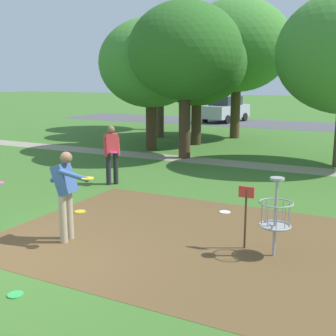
{
  "coord_description": "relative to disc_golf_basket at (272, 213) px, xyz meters",
  "views": [
    {
      "loc": [
        5.48,
        -5.19,
        2.99
      ],
      "look_at": [
        1.04,
        3.46,
        1.0
      ],
      "focal_mm": 46.2,
      "sensor_mm": 36.0,
      "label": 1
    }
  ],
  "objects": [
    {
      "name": "player_throwing",
      "position": [
        -3.58,
        -1.07,
        0.23
      ],
      "size": [
        1.15,
        0.42,
        1.71
      ],
      "color": "tan",
      "rests_on": "ground"
    },
    {
      "name": "tree_near_right",
      "position": [
        -11.25,
        16.06,
        4.02
      ],
      "size": [
        4.42,
        4.42,
        6.68
      ],
      "color": "#422D1E",
      "rests_on": "ground"
    },
    {
      "name": "tree_mid_left",
      "position": [
        -5.54,
        14.53,
        3.91
      ],
      "size": [
        5.43,
        5.43,
        6.99
      ],
      "color": "#4C3823",
      "rests_on": "ground"
    },
    {
      "name": "disc_golf_basket",
      "position": [
        0.0,
        0.0,
        0.0
      ],
      "size": [
        0.98,
        0.58,
        1.39
      ],
      "color": "#9E9EA3",
      "rests_on": "ground"
    },
    {
      "name": "tree_far_right",
      "position": [
        -6.4,
        11.43,
        2.96
      ],
      "size": [
        4.52,
        4.52,
        5.66
      ],
      "color": "#422D1E",
      "rests_on": "ground"
    },
    {
      "name": "gravel_path",
      "position": [
        -3.83,
        7.71,
        -0.75
      ],
      "size": [
        40.0,
        1.24,
        0.0
      ],
      "primitive_type": "cube",
      "color": "gray",
      "rests_on": "ground"
    },
    {
      "name": "parked_car_leftmost",
      "position": [
        -9.02,
        22.76,
        0.17
      ],
      "size": [
        2.49,
        4.44,
        1.84
      ],
      "color": "#B2B7BC",
      "rests_on": "ground"
    },
    {
      "name": "frisbee_far_right",
      "position": [
        -1.54,
        1.96,
        -0.74
      ],
      "size": [
        0.26,
        0.26,
        0.02
      ],
      "primitive_type": "cylinder",
      "color": "white",
      "rests_on": "ground"
    },
    {
      "name": "player_foreground_watching",
      "position": [
        -5.4,
        3.06,
        0.21
      ],
      "size": [
        0.45,
        0.47,
        1.71
      ],
      "color": "#232328",
      "rests_on": "ground"
    },
    {
      "name": "frisbee_far_left",
      "position": [
        -4.52,
        0.47,
        -0.74
      ],
      "size": [
        0.26,
        0.26,
        0.02
      ],
      "primitive_type": "cylinder",
      "color": "gold",
      "rests_on": "ground"
    },
    {
      "name": "tree_mid_right",
      "position": [
        -7.48,
        9.09,
        2.9
      ],
      "size": [
        4.34,
        4.34,
        5.52
      ],
      "color": "#422D1E",
      "rests_on": "ground"
    },
    {
      "name": "tree_mid_center",
      "position": [
        -5.37,
        7.96,
        3.27
      ],
      "size": [
        4.26,
        4.26,
        5.86
      ],
      "color": "#422D1E",
      "rests_on": "ground"
    },
    {
      "name": "tree_far_center",
      "position": [
        -9.21,
        13.08,
        3.72
      ],
      "size": [
        4.02,
        4.02,
        6.21
      ],
      "color": "brown",
      "rests_on": "ground"
    },
    {
      "name": "frisbee_by_tee",
      "position": [
        -2.84,
        -3.08,
        -0.74
      ],
      "size": [
        0.22,
        0.22,
        0.02
      ],
      "primitive_type": "cylinder",
      "color": "green",
      "rests_on": "ground"
    },
    {
      "name": "dirt_tee_pad",
      "position": [
        -1.76,
        0.06,
        -0.75
      ],
      "size": [
        6.63,
        5.24,
        0.01
      ],
      "primitive_type": "cube",
      "color": "brown",
      "rests_on": "ground"
    },
    {
      "name": "parking_lot_strip",
      "position": [
        -3.83,
        22.5,
        -0.75
      ],
      "size": [
        36.0,
        6.0,
        0.01
      ],
      "primitive_type": "cube",
      "color": "#4C4C51",
      "rests_on": "ground"
    },
    {
      "name": "ground_plane",
      "position": [
        -3.83,
        -1.91,
        -0.75
      ],
      "size": [
        160.0,
        160.0,
        0.0
      ],
      "primitive_type": "plane",
      "color": "#3D6B28"
    }
  ]
}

